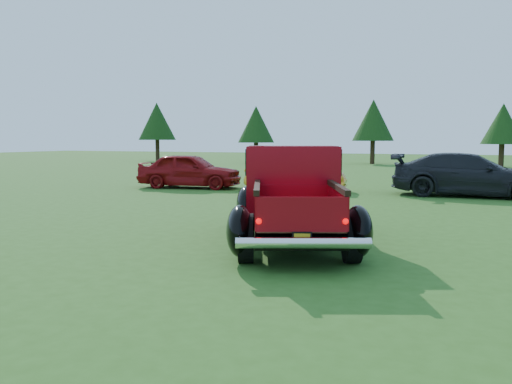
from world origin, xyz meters
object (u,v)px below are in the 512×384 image
at_px(tree_far_west, 157,121).
at_px(show_car_yellow, 296,175).
at_px(pickup_truck, 292,195).
at_px(show_car_grey, 469,175).
at_px(tree_mid_right, 503,124).
at_px(show_car_red, 190,170).
at_px(tree_mid_left, 373,120).
at_px(tree_west, 256,124).

relative_size(tree_far_west, show_car_yellow, 1.44).
relative_size(pickup_truck, show_car_grey, 1.02).
bearing_deg(tree_mid_right, show_car_yellow, -111.46).
relative_size(tree_mid_right, show_car_yellow, 1.21).
xyz_separation_m(pickup_truck, show_car_yellow, (-2.52, 8.39, -0.25)).
distance_m(tree_far_west, show_car_yellow, 29.06).
bearing_deg(tree_mid_right, show_car_red, -120.53).
xyz_separation_m(tree_mid_left, show_car_red, (-3.63, -22.41, -2.70)).
relative_size(tree_west, pickup_truck, 0.90).
distance_m(pickup_truck, show_car_grey, 9.67).
bearing_deg(show_car_grey, pickup_truck, 159.08).
height_order(tree_west, show_car_red, tree_west).
distance_m(tree_west, tree_mid_left, 9.22).
distance_m(tree_mid_right, show_car_grey, 20.78).
height_order(show_car_red, show_car_grey, show_car_grey).
relative_size(tree_mid_left, show_car_yellow, 1.38).
bearing_deg(tree_far_west, pickup_truck, -53.13).
xyz_separation_m(tree_mid_right, pickup_truck, (-5.81, -29.59, -2.13)).
xyz_separation_m(tree_west, pickup_truck, (12.19, -28.59, -2.27)).
bearing_deg(pickup_truck, show_car_red, 108.66).
xyz_separation_m(tree_west, show_car_red, (5.37, -20.41, -2.42)).
distance_m(tree_west, show_car_grey, 25.03).
bearing_deg(tree_mid_left, show_car_red, -99.19).
bearing_deg(show_car_grey, tree_mid_left, 15.90).
xyz_separation_m(show_car_yellow, show_car_grey, (5.83, 0.70, 0.13)).
bearing_deg(tree_far_west, show_car_red, -54.32).
distance_m(tree_mid_left, show_car_red, 22.86).
bearing_deg(show_car_red, tree_mid_left, -17.53).
distance_m(tree_far_west, pickup_truck, 37.09).
relative_size(pickup_truck, show_car_yellow, 1.40).
height_order(tree_far_west, pickup_truck, tree_far_west).
bearing_deg(pickup_truck, show_car_yellow, 85.60).
height_order(tree_west, pickup_truck, tree_west).
height_order(tree_west, tree_mid_right, tree_west).
bearing_deg(tree_west, tree_mid_left, 12.53).
height_order(tree_west, show_car_yellow, tree_west).
bearing_deg(show_car_red, show_car_yellow, -95.54).
height_order(tree_mid_right, show_car_red, tree_mid_right).
bearing_deg(pickup_truck, show_car_grey, 48.86).
height_order(pickup_truck, show_car_grey, pickup_truck).
bearing_deg(tree_mid_right, tree_far_west, 180.00).
distance_m(tree_west, show_car_red, 21.24).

